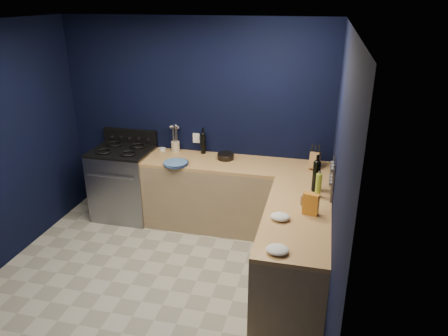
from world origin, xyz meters
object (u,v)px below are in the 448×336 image
(gas_range, at_px, (125,184))
(plate_stack, at_px, (176,163))
(utensil_crock, at_px, (175,146))
(knife_block, at_px, (315,160))
(crouton_bag, at_px, (311,204))

(gas_range, height_order, plate_stack, plate_stack)
(utensil_crock, bearing_deg, knife_block, -5.04)
(gas_range, distance_m, knife_block, 2.53)
(knife_block, relative_size, crouton_bag, 0.91)
(gas_range, relative_size, knife_block, 4.74)
(knife_block, distance_m, crouton_bag, 1.19)
(utensil_crock, height_order, crouton_bag, crouton_bag)
(utensil_crock, bearing_deg, crouton_bag, -36.67)
(gas_range, xyz_separation_m, utensil_crock, (0.66, 0.24, 0.51))
(gas_range, distance_m, plate_stack, 0.97)
(utensil_crock, distance_m, crouton_bag, 2.27)
(plate_stack, xyz_separation_m, utensil_crock, (-0.16, 0.46, 0.05))
(gas_range, relative_size, crouton_bag, 4.32)
(knife_block, bearing_deg, utensil_crock, -177.29)
(knife_block, bearing_deg, gas_range, -170.42)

